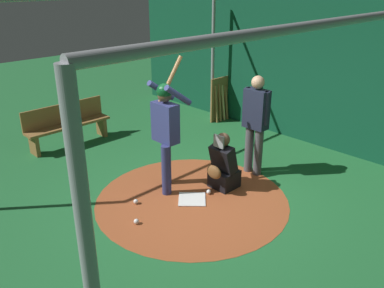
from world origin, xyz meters
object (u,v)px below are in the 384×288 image
(catcher, at_px, (223,167))
(bat_rack, at_px, (223,100))
(baseball_0, at_px, (209,192))
(baseball_1, at_px, (136,221))
(umpire, at_px, (256,120))
(bench, at_px, (67,124))
(baseball_2, at_px, (136,202))
(batter, at_px, (166,127))
(home_plate, at_px, (192,199))

(catcher, distance_m, bat_rack, 3.49)
(baseball_0, height_order, baseball_1, same)
(umpire, relative_size, bench, 0.99)
(baseball_1, distance_m, baseball_2, 0.55)
(catcher, bearing_deg, baseball_0, -0.38)
(batter, distance_m, umpire, 1.59)
(bench, bearing_deg, umpire, 115.68)
(catcher, height_order, baseball_0, catcher)
(bench, relative_size, baseball_1, 23.80)
(home_plate, bearing_deg, baseball_2, -36.05)
(batter, height_order, catcher, batter)
(bench, distance_m, baseball_0, 3.57)
(batter, relative_size, baseball_0, 28.52)
(umpire, bearing_deg, batter, -23.36)
(home_plate, distance_m, baseball_2, 0.87)
(batter, bearing_deg, bench, -85.57)
(home_plate, height_order, bat_rack, bat_rack)
(baseball_2, bearing_deg, umpire, 164.93)
(baseball_1, bearing_deg, home_plate, 176.04)
(home_plate, distance_m, baseball_1, 1.03)
(catcher, bearing_deg, baseball_2, -23.19)
(home_plate, xyz_separation_m, baseball_1, (1.03, -0.07, 0.03))
(home_plate, relative_size, baseball_2, 5.68)
(home_plate, bearing_deg, baseball_0, 168.95)
(umpire, distance_m, baseball_1, 2.65)
(home_plate, distance_m, baseball_0, 0.32)
(bench, bearing_deg, catcher, 104.14)
(batter, height_order, baseball_1, batter)
(bat_rack, bearing_deg, home_plate, 34.64)
(bench, height_order, baseball_0, bench)
(catcher, bearing_deg, batter, -43.68)
(batter, distance_m, catcher, 1.15)
(home_plate, distance_m, catcher, 0.74)
(home_plate, distance_m, batter, 1.21)
(bench, bearing_deg, bat_rack, 161.24)
(batter, distance_m, baseball_2, 1.24)
(batter, bearing_deg, bat_rack, -152.78)
(baseball_0, bearing_deg, bat_rack, -141.83)
(catcher, bearing_deg, umpire, 179.92)
(batter, xyz_separation_m, catcher, (-0.66, 0.63, -0.70))
(baseball_2, bearing_deg, home_plate, 143.95)
(home_plate, distance_m, bench, 3.47)
(catcher, height_order, baseball_2, catcher)
(home_plate, relative_size, bat_rack, 0.40)
(baseball_2, bearing_deg, catcher, 156.81)
(umpire, relative_size, bat_rack, 1.67)
(batter, bearing_deg, baseball_2, 4.36)
(batter, xyz_separation_m, bench, (0.22, -2.87, -0.63))
(home_plate, height_order, umpire, umpire)
(baseball_1, bearing_deg, baseball_2, -126.15)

